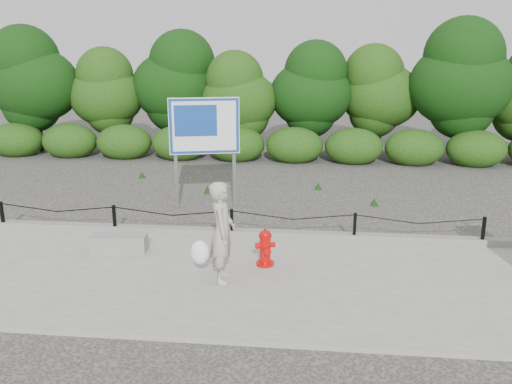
{
  "coord_description": "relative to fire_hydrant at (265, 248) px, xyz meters",
  "views": [
    {
      "loc": [
        1.6,
        -10.45,
        3.99
      ],
      "look_at": [
        0.48,
        0.2,
        1.0
      ],
      "focal_mm": 38.0,
      "sensor_mm": 36.0,
      "label": 1
    }
  ],
  "objects": [
    {
      "name": "advertising_sign",
      "position": [
        -1.81,
        3.65,
        1.5
      ],
      "size": [
        1.66,
        0.51,
        2.71
      ],
      "rotation": [
        0.0,
        0.0,
        0.25
      ],
      "color": "slate",
      "rests_on": "ground"
    },
    {
      "name": "fire_hydrant",
      "position": [
        0.0,
        0.0,
        0.0
      ],
      "size": [
        0.41,
        0.41,
        0.69
      ],
      "rotation": [
        0.0,
        0.0,
        0.33
      ],
      "color": "#C50A07",
      "rests_on": "sidewalk"
    },
    {
      "name": "sidewalk",
      "position": [
        -0.82,
        -0.6,
        -0.37
      ],
      "size": [
        14.0,
        4.0,
        0.08
      ],
      "primitive_type": "cube",
      "color": "gray",
      "rests_on": "ground"
    },
    {
      "name": "concrete_block",
      "position": [
        -2.85,
        0.34,
        -0.16
      ],
      "size": [
        1.08,
        0.46,
        0.33
      ],
      "primitive_type": "cube",
      "rotation": [
        0.0,
        0.0,
        0.09
      ],
      "color": "gray",
      "rests_on": "sidewalk"
    },
    {
      "name": "treeline",
      "position": [
        -0.62,
        10.32,
        2.07
      ],
      "size": [
        20.38,
        3.67,
        4.67
      ],
      "color": "black",
      "rests_on": "ground"
    },
    {
      "name": "ground",
      "position": [
        -0.82,
        1.4,
        -0.41
      ],
      "size": [
        90.0,
        90.0,
        0.0
      ],
      "primitive_type": "plane",
      "color": "#2D2B28",
      "rests_on": "ground"
    },
    {
      "name": "curb",
      "position": [
        -0.82,
        1.45,
        -0.26
      ],
      "size": [
        14.0,
        0.22,
        0.14
      ],
      "primitive_type": "cube",
      "color": "slate",
      "rests_on": "sidewalk"
    },
    {
      "name": "pedestrian",
      "position": [
        -0.68,
        -0.72,
        0.51
      ],
      "size": [
        0.74,
        0.67,
        1.73
      ],
      "rotation": [
        0.0,
        0.0,
        1.67
      ],
      "color": "#AAA592",
      "rests_on": "sidewalk"
    },
    {
      "name": "chain_barrier",
      "position": [
        -0.82,
        1.4,
        0.05
      ],
      "size": [
        10.06,
        0.06,
        0.6
      ],
      "color": "black",
      "rests_on": "sidewalk"
    }
  ]
}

